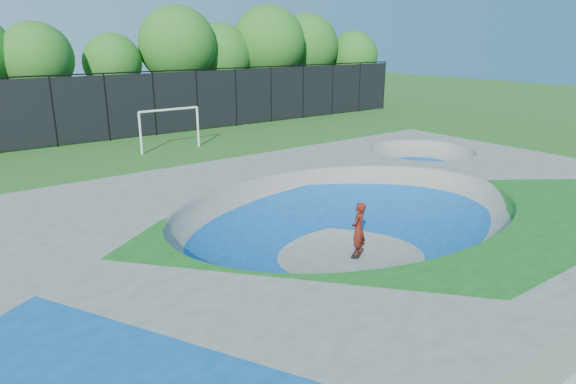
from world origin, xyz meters
The scene contains 7 objects.
ground centered at (0.00, 0.00, 0.00)m, with size 120.00×120.00×0.00m, color #245818.
skate_deck centered at (0.00, 0.00, 0.75)m, with size 22.00×14.00×1.50m, color gray.
skater centered at (0.04, -0.32, 0.79)m, with size 0.58×0.38×1.58m, color #B2230E.
skateboard centered at (0.04, -0.32, 0.03)m, with size 0.78×0.22×0.05m, color black.
soccer_goal centered at (1.80, 16.16, 1.62)m, with size 3.51×0.12×2.32m.
fence centered at (0.00, 21.00, 2.10)m, with size 48.09×0.09×4.04m.
treeline centered at (1.10, 25.97, 5.11)m, with size 52.46×7.48×8.55m.
Camera 1 is at (-9.84, -10.08, 6.08)m, focal length 32.00 mm.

